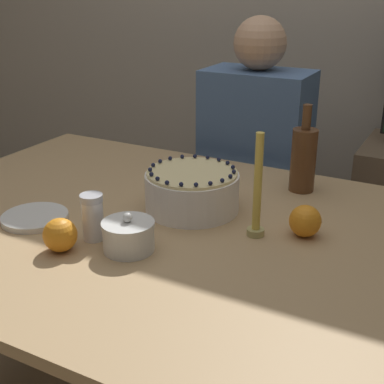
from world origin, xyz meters
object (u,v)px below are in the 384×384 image
object	(u,v)px
candle	(257,195)
person_man_blue_shirt	(253,198)
cake	(192,191)
sugar_shaker	(93,217)
bottle	(303,158)
sugar_bowl	(128,236)

from	to	relation	value
candle	person_man_blue_shirt	xyz separation A→B (m)	(-0.29, 0.71, -0.33)
cake	candle	xyz separation A→B (m)	(0.22, -0.07, 0.05)
sugar_shaker	bottle	xyz separation A→B (m)	(0.36, 0.57, 0.04)
cake	sugar_shaker	xyz separation A→B (m)	(-0.13, -0.28, 0.00)
sugar_shaker	person_man_blue_shirt	bearing A→B (deg)	85.84
sugar_bowl	candle	size ratio (longest dim) A/B	0.47
cake	person_man_blue_shirt	distance (m)	0.71
candle	bottle	size ratio (longest dim) A/B	1.01
cake	sugar_bowl	distance (m)	0.29
cake	person_man_blue_shirt	world-z (taller)	person_man_blue_shirt
sugar_shaker	bottle	distance (m)	0.68
candle	bottle	world-z (taller)	candle
person_man_blue_shirt	cake	bearing A→B (deg)	95.80
bottle	candle	bearing A→B (deg)	-91.47
candle	cake	bearing A→B (deg)	163.32
sugar_bowl	sugar_shaker	xyz separation A→B (m)	(-0.11, 0.01, 0.02)
sugar_shaker	candle	xyz separation A→B (m)	(0.35, 0.21, 0.05)
sugar_bowl	bottle	distance (m)	0.63
sugar_bowl	person_man_blue_shirt	world-z (taller)	person_man_blue_shirt
sugar_bowl	candle	distance (m)	0.33
cake	sugar_bowl	xyz separation A→B (m)	(-0.02, -0.29, -0.02)
sugar_bowl	cake	bearing A→B (deg)	85.63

